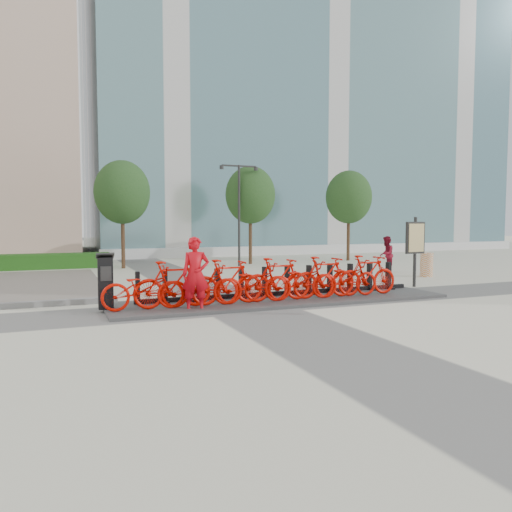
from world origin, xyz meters
name	(u,v)px	position (x,y,z in m)	size (l,w,h in m)	color
ground	(243,306)	(0.00, 0.00, 0.00)	(120.00, 120.00, 0.00)	beige
glass_building	(288,104)	(14.00, 26.00, 12.00)	(32.00, 16.00, 24.00)	#436C84
hedge_b	(44,261)	(-5.00, 13.20, 0.35)	(6.00, 1.20, 0.70)	#193A13
tree_1	(122,192)	(-1.50, 12.00, 3.59)	(2.60, 2.60, 5.10)	#4D3C25
tree_2	(250,195)	(5.00, 12.00, 3.59)	(2.60, 2.60, 5.10)	#4D3C25
tree_3	(349,197)	(11.00, 12.00, 3.59)	(2.60, 2.60, 5.10)	#4D3C25
streetlamp	(239,203)	(4.00, 11.00, 3.13)	(2.00, 0.20, 5.00)	#252525
dock_pad	(282,300)	(1.30, 0.30, 0.04)	(9.60, 2.40, 0.08)	#424242
dock_rail_posts	(277,281)	(1.36, 0.77, 0.51)	(8.02, 0.50, 0.85)	black
bike_0	(143,288)	(-2.60, -0.05, 0.61)	(0.70, 2.02, 1.06)	#CE0C00
bike_1	(173,284)	(-1.88, -0.05, 0.67)	(0.55, 1.96, 1.18)	#CE0C00
bike_2	(201,285)	(-1.16, -0.05, 0.61)	(0.70, 2.02, 1.06)	#CE0C00
bike_3	(227,282)	(-0.44, -0.05, 0.67)	(0.55, 1.96, 1.18)	#CE0C00
bike_4	(253,283)	(0.28, -0.05, 0.61)	(0.70, 2.02, 1.06)	#CE0C00
bike_5	(278,279)	(1.00, -0.05, 0.67)	(0.55, 1.96, 1.18)	#CE0C00
bike_6	(301,280)	(1.72, -0.05, 0.61)	(0.70, 2.02, 1.06)	#CE0C00
bike_7	(324,277)	(2.44, -0.05, 0.67)	(0.55, 1.96, 1.18)	#CE0C00
bike_8	(346,278)	(3.16, -0.05, 0.61)	(0.70, 2.02, 1.06)	#CE0C00
bike_9	(367,275)	(3.88, -0.05, 0.67)	(0.55, 1.96, 1.18)	#CE0C00
kiosk	(105,282)	(-3.44, 0.43, 0.75)	(0.44, 0.38, 1.40)	black
worker_red	(196,274)	(-1.38, -0.36, 0.93)	(0.68, 0.44, 1.86)	red
pedestrian	(386,254)	(8.93, 5.75, 0.79)	(0.77, 0.60, 1.58)	maroon
construction_barrel	(427,265)	(9.36, 3.69, 0.48)	(0.50, 0.50, 0.97)	orange
map_sign	(415,241)	(6.79, 1.35, 1.57)	(0.79, 0.19, 2.38)	#252525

